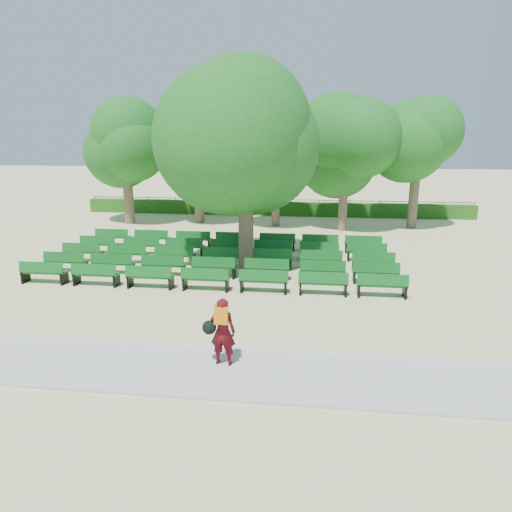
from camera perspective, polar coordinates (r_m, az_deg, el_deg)
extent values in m
plane|color=beige|center=(17.57, -1.37, -2.58)|extent=(120.00, 120.00, 0.00)
cube|color=#B7B6B2|center=(10.85, -7.18, -14.15)|extent=(30.00, 2.20, 0.06)
cube|color=silver|center=(11.83, -5.82, -11.40)|extent=(30.00, 0.12, 0.10)
cube|color=#245C17|center=(31.05, 2.36, 5.96)|extent=(26.00, 0.70, 0.90)
cube|color=#105D1D|center=(18.90, -4.22, -0.03)|extent=(1.70, 0.58, 0.06)
cube|color=#105D1D|center=(18.66, -4.34, 0.50)|extent=(1.67, 0.24, 0.39)
cylinder|color=brown|center=(18.20, -1.27, 3.79)|extent=(0.60, 0.60, 3.54)
ellipsoid|color=#1C661E|center=(17.86, -1.34, 14.45)|extent=(5.81, 5.81, 5.23)
imported|color=#4E0B11|center=(10.71, -4.17, -9.39)|extent=(0.63, 0.44, 1.64)
cube|color=orange|center=(10.36, -4.41, -7.45)|extent=(0.31, 0.15, 0.38)
sphere|color=black|center=(10.68, -5.86, -8.87)|extent=(0.33, 0.33, 0.33)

